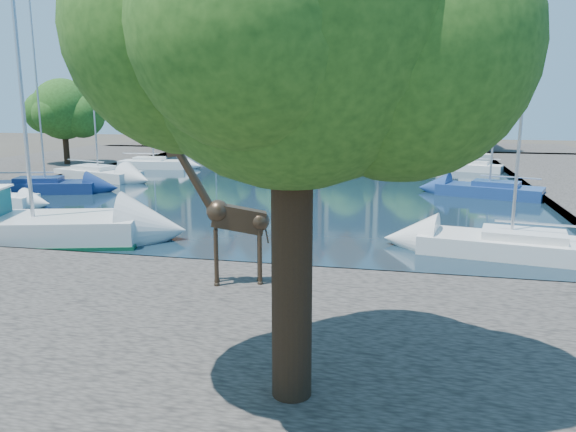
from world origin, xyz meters
name	(u,v)px	position (x,y,z in m)	size (l,w,h in m)	color
ground	(150,268)	(0.00, 0.00, 0.00)	(160.00, 160.00, 0.00)	#38332B
water_basin	(285,181)	(0.00, 24.00, 0.04)	(38.00, 50.00, 0.08)	black
near_quay	(32,334)	(0.00, -7.00, 0.25)	(50.00, 14.00, 0.50)	#4F4A44
far_quay	(337,147)	(0.00, 56.00, 0.25)	(60.00, 16.00, 0.50)	#4F4A44
left_quay	(11,171)	(-25.00, 24.00, 0.25)	(14.00, 52.00, 0.50)	#4F4A44
plane_tree	(299,25)	(7.62, -9.01, 7.67)	(8.32, 6.40, 10.62)	#332114
townhouse_west_end	(175,93)	(-23.00, 55.99, 7.36)	(5.44, 9.18, 14.93)	#8A654B
townhouse_west_mid	(215,87)	(-17.00, 55.99, 8.23)	(5.94, 9.18, 16.79)	beige
townhouse_west_inner	(261,93)	(-10.50, 55.99, 7.35)	(6.43, 9.18, 15.15)	beige
townhouse_center	(308,85)	(-4.00, 55.99, 8.36)	(5.44, 9.18, 16.93)	brown
townhouse_east_inner	(353,90)	(2.00, 55.99, 7.73)	(5.94, 9.18, 15.79)	tan
townhouse_east_mid	(404,87)	(8.50, 55.99, 8.10)	(6.43, 9.18, 16.65)	#BEB6A2
townhouse_east_end	(456,94)	(15.00, 55.99, 7.11)	(5.44, 9.18, 14.43)	brown
far_tree_far_west	(166,110)	(-21.90, 50.49, 5.18)	(7.28, 5.60, 7.68)	#332114
far_tree_west	(224,111)	(-13.91, 50.49, 5.08)	(6.76, 5.20, 7.36)	#332114
far_tree_mid_west	(285,109)	(-5.89, 50.49, 5.29)	(7.80, 6.00, 8.00)	#332114
far_tree_mid_east	(349,111)	(2.10, 50.49, 5.13)	(7.02, 5.40, 7.52)	#332114
far_tree_east	(416,110)	(10.11, 50.49, 5.24)	(7.54, 5.80, 7.84)	#332114
far_tree_far_east	(486,112)	(18.09, 50.49, 5.08)	(6.76, 5.20, 7.36)	#332114
side_tree_left_far	(64,111)	(-21.90, 27.99, 5.38)	(7.28, 5.60, 7.88)	#332114
giraffe_statue	(231,218)	(4.15, -2.51, 2.67)	(3.02, 1.28, 4.42)	#35271A
sailboat_left_b	(45,184)	(-15.00, 14.82, 0.69)	(7.25, 4.31, 13.03)	navy
sailboat_left_c	(98,172)	(-15.00, 21.63, 0.66)	(8.00, 4.82, 9.94)	silver
sailboat_left_d	(154,162)	(-13.94, 29.58, 0.66)	(6.50, 3.03, 10.02)	white
sailboat_left_e	(215,150)	(-12.94, 44.00, 0.66)	(6.93, 2.74, 11.56)	silver
sailboat_right_a	(511,242)	(13.86, 4.58, 0.66)	(7.66, 3.73, 11.21)	silver
sailboat_right_b	(489,188)	(14.89, 19.60, 0.69)	(7.04, 4.25, 13.46)	navy
sailboat_right_c	(470,166)	(15.00, 33.69, 0.57)	(5.77, 3.37, 8.37)	white
sailboat_right_d	(462,156)	(15.00, 42.28, 0.67)	(5.99, 3.31, 8.52)	white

